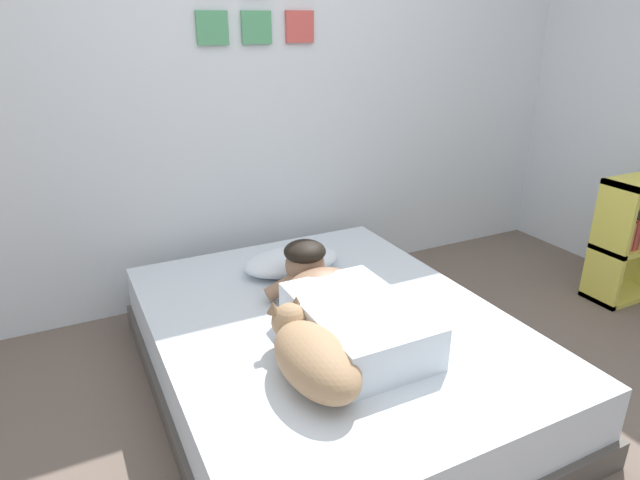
# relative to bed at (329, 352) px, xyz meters

# --- Properties ---
(ground_plane) EXTENTS (12.79, 12.79, 0.00)m
(ground_plane) POSITION_rel_bed_xyz_m (0.13, -0.51, -0.17)
(ground_plane) COLOR #66564C
(back_wall) EXTENTS (4.39, 0.12, 2.50)m
(back_wall) POSITION_rel_bed_xyz_m (0.13, 1.17, 1.08)
(back_wall) COLOR silver
(back_wall) RESTS_ON ground
(bed) EXTENTS (1.52, 1.94, 0.35)m
(bed) POSITION_rel_bed_xyz_m (0.00, 0.00, 0.00)
(bed) COLOR #4C4742
(bed) RESTS_ON ground
(pillow) EXTENTS (0.52, 0.32, 0.11)m
(pillow) POSITION_rel_bed_xyz_m (0.05, 0.52, 0.23)
(pillow) COLOR silver
(pillow) RESTS_ON bed
(person_lying) EXTENTS (0.43, 0.92, 0.27)m
(person_lying) POSITION_rel_bed_xyz_m (0.00, -0.10, 0.29)
(person_lying) COLOR silver
(person_lying) RESTS_ON bed
(dog) EXTENTS (0.26, 0.57, 0.21)m
(dog) POSITION_rel_bed_xyz_m (-0.26, -0.37, 0.28)
(dog) COLOR #9E7A56
(dog) RESTS_ON bed
(coffee_cup) EXTENTS (0.12, 0.09, 0.07)m
(coffee_cup) POSITION_rel_bed_xyz_m (0.10, 0.30, 0.22)
(coffee_cup) COLOR teal
(coffee_cup) RESTS_ON bed
(cell_phone) EXTENTS (0.07, 0.14, 0.01)m
(cell_phone) POSITION_rel_bed_xyz_m (0.06, 0.05, 0.18)
(cell_phone) COLOR black
(cell_phone) RESTS_ON bed
(bookshelf) EXTENTS (0.45, 0.24, 0.75)m
(bookshelf) POSITION_rel_bed_xyz_m (2.01, -0.03, 0.21)
(bookshelf) COLOR #D8CC4C
(bookshelf) RESTS_ON ground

